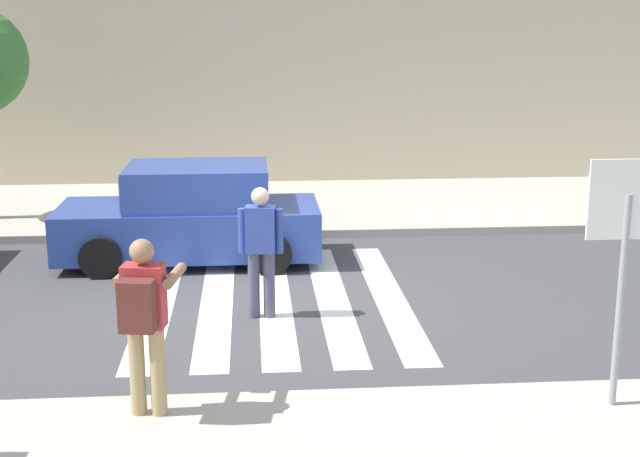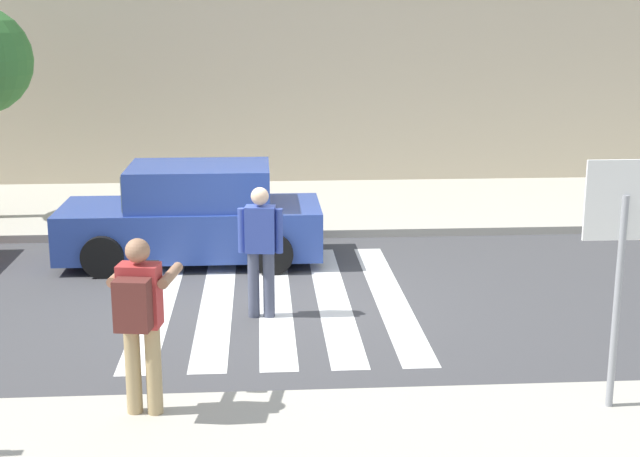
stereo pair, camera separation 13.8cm
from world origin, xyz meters
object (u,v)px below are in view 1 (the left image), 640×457
(pedestrian_crossing, at_px, (261,245))
(parked_car_blue, at_px, (192,217))
(stop_sign, at_px, (626,229))
(photographer_with_backpack, at_px, (144,312))

(pedestrian_crossing, xyz_separation_m, parked_car_blue, (-1.06, 2.81, -0.25))
(pedestrian_crossing, relative_size, parked_car_blue, 0.42)
(stop_sign, bearing_deg, pedestrian_crossing, 136.09)
(photographer_with_backpack, bearing_deg, stop_sign, -1.42)
(photographer_with_backpack, distance_m, parked_car_blue, 5.97)
(stop_sign, xyz_separation_m, pedestrian_crossing, (-3.38, 3.25, -0.93))
(stop_sign, bearing_deg, parked_car_blue, 126.19)
(parked_car_blue, bearing_deg, stop_sign, -53.81)
(stop_sign, distance_m, photographer_with_backpack, 4.57)
(photographer_with_backpack, height_order, pedestrian_crossing, photographer_with_backpack)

